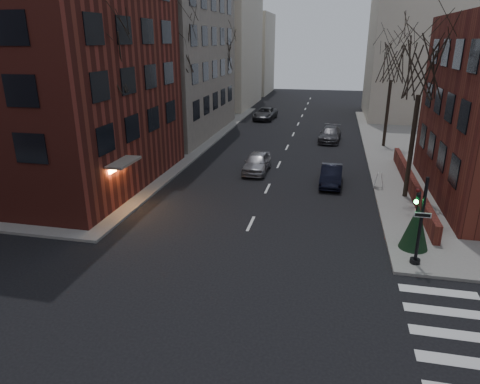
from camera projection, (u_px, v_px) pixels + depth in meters
name	position (u px, v px, depth m)	size (l,w,h in m)	color
sidewalk_far_left	(17.00, 133.00, 45.73)	(44.00, 44.00, 0.15)	gray
building_left_brick	(30.00, 48.00, 27.60)	(15.00, 15.00, 18.00)	maroon
low_wall_right	(412.00, 184.00, 27.76)	(0.35, 16.00, 1.00)	maroon
building_distant_la	(206.00, 43.00, 62.93)	(14.00, 16.00, 18.00)	beige
building_distant_ra	(429.00, 52.00, 52.67)	(14.00, 14.00, 16.00)	beige
building_distant_lb	(243.00, 54.00, 78.85)	(10.00, 12.00, 14.00)	beige
traffic_signal	(419.00, 227.00, 18.40)	(0.76, 0.44, 4.00)	black
tree_left_a	(106.00, 59.00, 24.14)	(4.18, 4.18, 10.26)	#2D231C
tree_left_b	(179.00, 47.00, 35.04)	(4.40, 4.40, 10.80)	#2D231C
tree_left_c	(222.00, 53.00, 48.22)	(3.96, 3.96, 9.72)	#2D231C
tree_right_a	(422.00, 67.00, 24.45)	(3.96, 3.96, 9.72)	#2D231C
tree_right_b	(393.00, 63.00, 37.49)	(3.74, 3.74, 9.18)	#2D231C
streetlamp_near	(171.00, 112.00, 32.81)	(0.36, 0.36, 6.28)	black
streetlamp_far	(231.00, 86.00, 51.21)	(0.36, 0.36, 6.28)	black
parked_sedan	(331.00, 175.00, 29.45)	(1.42, 4.08, 1.34)	black
car_lane_silver	(257.00, 162.00, 32.34)	(1.75, 4.36, 1.48)	#A09FA4
car_lane_gray	(330.00, 134.00, 42.14)	(1.96, 4.82, 1.40)	#403F44
car_lane_far	(265.00, 114.00, 53.70)	(2.40, 5.21, 1.45)	#39393D
sandwich_board	(379.00, 180.00, 28.52)	(0.45, 0.63, 1.01)	white
evergreen_shrub	(416.00, 226.00, 19.99)	(1.33, 1.33, 2.22)	black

